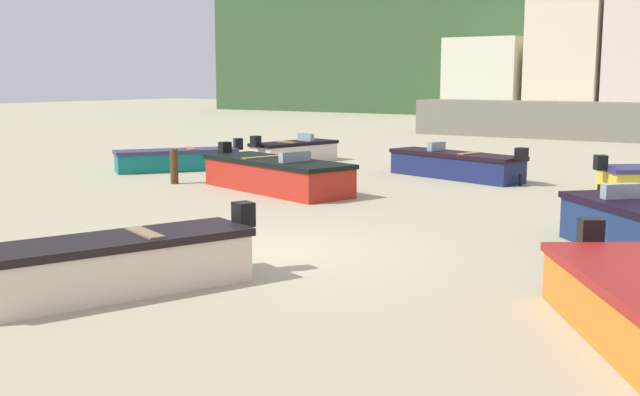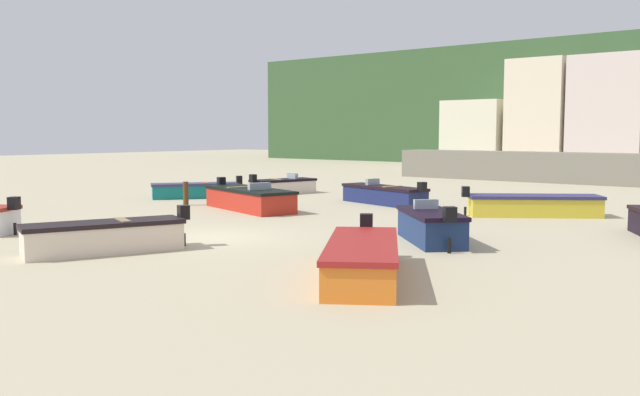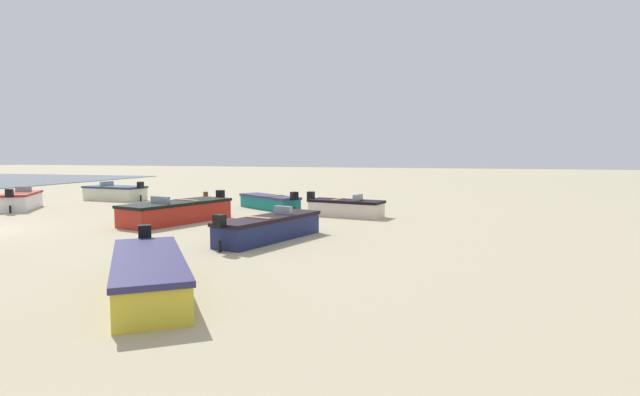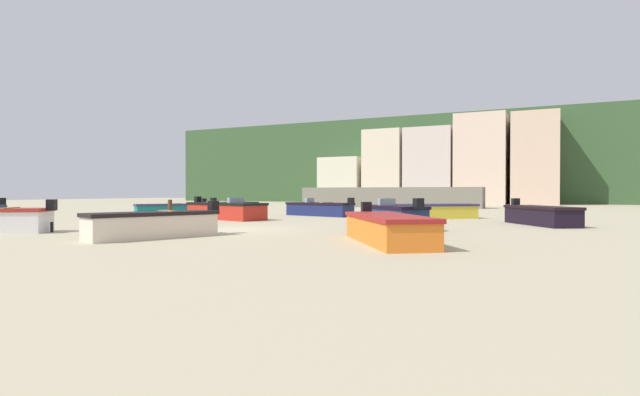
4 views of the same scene
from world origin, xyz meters
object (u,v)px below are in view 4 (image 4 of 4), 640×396
at_px(boat_yellow_0, 432,211).
at_px(boat_cream_4, 234,207).
at_px(boat_cream_7, 154,224).
at_px(boat_navy_10, 394,217).
at_px(boat_red_2, 226,211).
at_px(mooring_post_near_water, 170,209).
at_px(boat_black_1, 541,215).
at_px(boat_orange_5, 387,229).
at_px(boat_navy_3, 319,209).
at_px(boat_teal_9, 170,209).

relative_size(boat_yellow_0, boat_cream_4, 1.26).
relative_size(boat_cream_7, boat_navy_10, 1.33).
xyz_separation_m(boat_red_2, mooring_post_near_water, (-3.47, -0.48, 0.06)).
height_order(boat_black_1, boat_cream_4, boat_black_1).
distance_m(boat_cream_4, boat_navy_10, 16.91).
bearing_deg(boat_black_1, boat_yellow_0, -60.84).
bearing_deg(boat_orange_5, boat_navy_3, -91.27).
xyz_separation_m(boat_teal_9, boat_navy_10, (15.93, -4.74, 0.10)).
xyz_separation_m(boat_yellow_0, mooring_post_near_water, (-13.48, -5.81, 0.11)).
relative_size(boat_cream_4, mooring_post_near_water, 3.70).
distance_m(boat_orange_5, boat_navy_10, 5.46).
xyz_separation_m(boat_red_2, boat_cream_4, (-4.00, 6.50, -0.06)).
distance_m(boat_yellow_0, boat_orange_5, 13.44).
distance_m(boat_yellow_0, boat_teal_9, 16.11).
bearing_deg(boat_black_1, mooring_post_near_water, -22.65).
height_order(boat_cream_4, mooring_post_near_water, boat_cream_4).
distance_m(boat_cream_7, mooring_post_near_water, 12.05).
bearing_deg(boat_red_2, boat_black_1, 114.81).
height_order(boat_yellow_0, boat_cream_4, boat_yellow_0).
bearing_deg(boat_navy_3, boat_cream_4, 97.35).
bearing_deg(mooring_post_near_water, boat_cream_7, -49.99).
bearing_deg(boat_yellow_0, boat_navy_3, -126.29).
bearing_deg(boat_navy_10, mooring_post_near_water, 125.07).
relative_size(boat_black_1, boat_red_2, 0.81).
bearing_deg(boat_orange_5, boat_navy_10, -109.17).
distance_m(boat_yellow_0, boat_cream_7, 16.10).
bearing_deg(mooring_post_near_water, boat_teal_9, 132.49).
relative_size(boat_yellow_0, boat_red_2, 0.90).
relative_size(boat_red_2, mooring_post_near_water, 5.16).
bearing_deg(mooring_post_near_water, boat_orange_5, -26.72).
bearing_deg(boat_red_2, boat_yellow_0, 135.16).
xyz_separation_m(boat_black_1, boat_orange_5, (-4.00, -10.12, -0.02)).
height_order(boat_navy_3, boat_orange_5, boat_navy_3).
relative_size(boat_navy_3, boat_cream_4, 1.29).
bearing_deg(boat_cream_4, mooring_post_near_water, -73.17).
distance_m(boat_teal_9, mooring_post_near_water, 3.39).
distance_m(boat_black_1, mooring_post_near_water, 19.16).
bearing_deg(boat_orange_5, boat_teal_9, -63.56).
height_order(boat_red_2, boat_navy_3, boat_red_2).
relative_size(boat_black_1, boat_navy_3, 0.88).
relative_size(boat_orange_5, boat_navy_10, 1.46).
height_order(boat_teal_9, boat_navy_10, boat_navy_10).
bearing_deg(mooring_post_near_water, boat_cream_4, 94.37).
relative_size(boat_black_1, mooring_post_near_water, 4.18).
xyz_separation_m(boat_cream_4, boat_navy_10, (14.17, -9.23, 0.07)).
bearing_deg(boat_navy_10, boat_black_1, -3.49).
bearing_deg(boat_cream_7, boat_red_2, -45.08).
bearing_deg(boat_cream_4, boat_red_2, -45.92).
relative_size(boat_black_1, boat_navy_10, 1.32).
bearing_deg(boat_navy_3, boat_black_1, -88.78).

